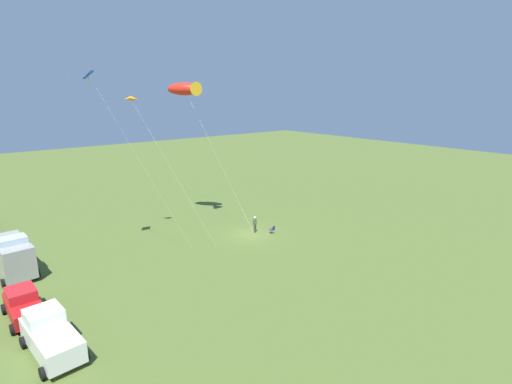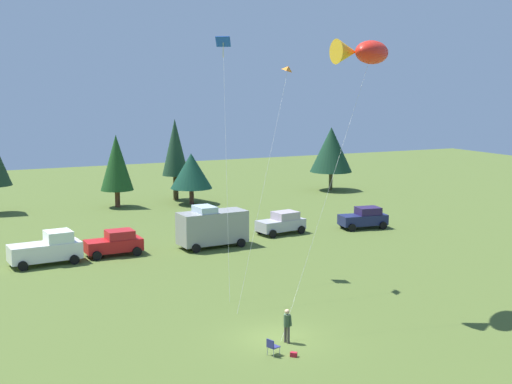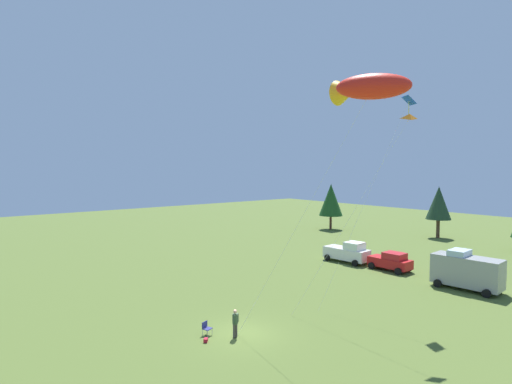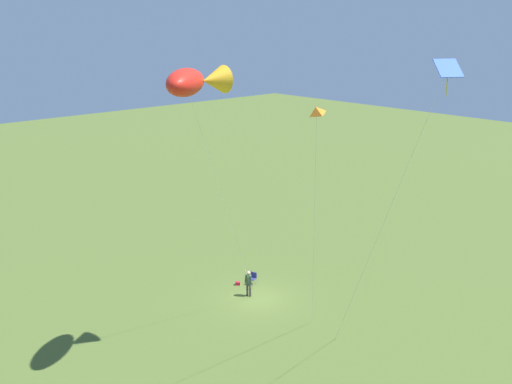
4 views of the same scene
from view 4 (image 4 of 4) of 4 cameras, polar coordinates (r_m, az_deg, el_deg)
The scene contains 7 objects.
ground_plane at distance 39.34m, azimuth 0.12°, elevation -10.10°, with size 160.00×160.00×0.00m, color #4E6129.
person_kite_flyer at distance 39.25m, azimuth -0.70°, elevation -8.52°, with size 0.42×0.53×1.74m.
folding_chair at distance 41.15m, azimuth -0.33°, elevation -8.12°, with size 0.60×0.60×0.82m.
backpack_on_grass at distance 41.18m, azimuth -1.76°, elevation -8.69°, with size 0.32×0.22×0.22m, color #B41B2B.
kite_large_fish at distance 28.78m, azimuth -6.06°, elevation 10.40°, with size 9.29×5.08×15.24m.
kite_delta_orange at distance 25.07m, azimuth 5.69°, elevation 7.51°, with size 6.31×5.52×13.99m.
kite_diamond_blue at distance 24.67m, azimuth 17.28°, elevation 9.79°, with size 3.29×7.67×15.91m.
Camera 4 is at (24.00, 25.90, 17.35)m, focal length 42.00 mm.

